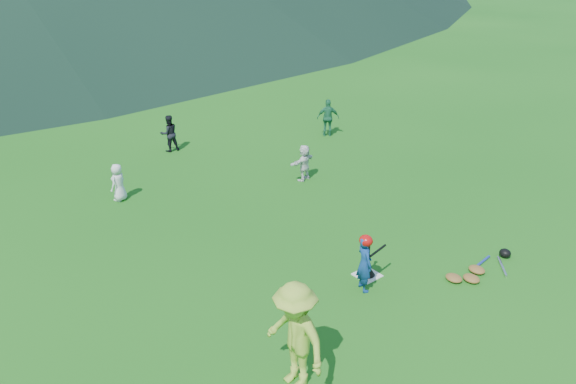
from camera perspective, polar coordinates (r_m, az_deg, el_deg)
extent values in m
plane|color=#155914|center=(11.22, 8.05, -8.40)|extent=(120.00, 120.00, 0.00)
cube|color=silver|center=(11.22, 8.05, -8.35)|extent=(0.45, 0.45, 0.02)
sphere|color=white|center=(10.84, 8.28, -5.13)|extent=(0.08, 0.08, 0.08)
imported|color=navy|center=(10.52, 7.77, -7.21)|extent=(0.38, 0.47, 1.13)
imported|color=#9ABC37|center=(8.26, 0.72, -14.46)|extent=(0.69, 1.15, 1.74)
imported|color=silver|center=(14.53, -16.86, 0.94)|extent=(0.56, 0.50, 0.96)
imported|color=black|center=(17.52, -11.99, 5.85)|extent=(0.60, 0.50, 1.13)
imported|color=#22714A|center=(18.54, 4.09, 7.54)|extent=(0.76, 0.67, 1.23)
imported|color=silver|center=(15.09, 1.65, 3.01)|extent=(0.96, 0.49, 0.99)
cone|color=black|center=(11.16, 8.08, -7.92)|extent=(0.30, 0.30, 0.18)
cylinder|color=black|center=(10.98, 8.19, -6.43)|extent=(0.04, 0.04, 0.50)
ellipsoid|color=#B70D0C|center=(10.27, 7.93, -4.92)|extent=(0.24, 0.26, 0.22)
cylinder|color=black|center=(10.64, 8.96, -6.03)|extent=(0.62, 0.15, 0.07)
ellipsoid|color=olive|center=(11.47, 18.13, -8.35)|extent=(0.28, 0.34, 0.13)
ellipsoid|color=olive|center=(11.78, 18.62, -7.48)|extent=(0.28, 0.34, 0.13)
ellipsoid|color=olive|center=(11.39, 16.49, -8.37)|extent=(0.28, 0.34, 0.13)
cylinder|color=silver|center=(12.12, 20.93, -7.08)|extent=(0.55, 0.55, 0.06)
cylinder|color=#263FA5|center=(12.12, 19.03, -6.80)|extent=(0.68, 0.14, 0.05)
ellipsoid|color=black|center=(12.48, 21.18, -5.82)|extent=(0.22, 0.24, 0.19)
cylinder|color=gray|center=(54.50, 12.92, 18.45)|extent=(0.07, 0.07, 1.30)
cylinder|color=#382314|center=(42.65, -13.66, 18.15)|extent=(0.56, 0.56, 3.25)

